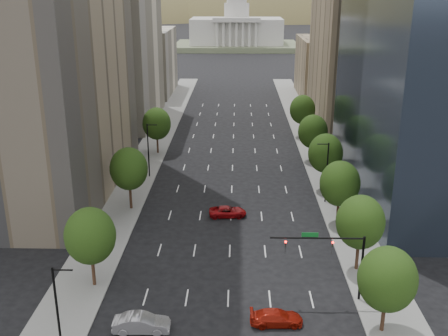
# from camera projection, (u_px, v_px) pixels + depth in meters

# --- Properties ---
(sidewalk_left) EXTENTS (6.00, 200.00, 0.15)m
(sidewalk_left) POSITION_uv_depth(u_px,v_px,m) (132.00, 188.00, 81.72)
(sidewalk_left) COLOR slate
(sidewalk_left) RESTS_ON ground
(sidewalk_right) EXTENTS (6.00, 200.00, 0.15)m
(sidewalk_right) POSITION_uv_depth(u_px,v_px,m) (333.00, 190.00, 80.96)
(sidewalk_right) COLOR slate
(sidewalk_right) RESTS_ON ground
(midrise_cream_left) EXTENTS (14.00, 30.00, 35.00)m
(midrise_cream_left) POSITION_uv_depth(u_px,v_px,m) (121.00, 43.00, 116.86)
(midrise_cream_left) COLOR beige
(midrise_cream_left) RESTS_ON ground
(filler_left) EXTENTS (14.00, 26.00, 18.00)m
(filler_left) POSITION_uv_depth(u_px,v_px,m) (148.00, 62.00, 150.81)
(filler_left) COLOR beige
(filler_left) RESTS_ON ground
(parking_tan_right) EXTENTS (14.00, 30.00, 30.00)m
(parking_tan_right) POSITION_uv_depth(u_px,v_px,m) (351.00, 57.00, 113.62)
(parking_tan_right) COLOR #8C7759
(parking_tan_right) RESTS_ON ground
(filler_right) EXTENTS (14.00, 26.00, 16.00)m
(filler_right) POSITION_uv_depth(u_px,v_px,m) (325.00, 67.00, 147.09)
(filler_right) COLOR #8C7759
(filler_right) RESTS_ON ground
(tree_right_0) EXTENTS (5.20, 5.20, 8.39)m
(tree_right_0) POSITION_uv_depth(u_px,v_px,m) (387.00, 279.00, 46.20)
(tree_right_0) COLOR #382316
(tree_right_0) RESTS_ON ground
(tree_right_1) EXTENTS (5.20, 5.20, 8.75)m
(tree_right_1) POSITION_uv_depth(u_px,v_px,m) (360.00, 222.00, 56.47)
(tree_right_1) COLOR #382316
(tree_right_1) RESTS_ON ground
(tree_right_2) EXTENTS (5.20, 5.20, 8.61)m
(tree_right_2) POSITION_uv_depth(u_px,v_px,m) (340.00, 184.00, 67.85)
(tree_right_2) COLOR #382316
(tree_right_2) RESTS_ON ground
(tree_right_3) EXTENTS (5.20, 5.20, 8.89)m
(tree_right_3) POSITION_uv_depth(u_px,v_px,m) (325.00, 153.00, 79.09)
(tree_right_3) COLOR #382316
(tree_right_3) RESTS_ON ground
(tree_right_4) EXTENTS (5.20, 5.20, 8.46)m
(tree_right_4) POSITION_uv_depth(u_px,v_px,m) (313.00, 132.00, 92.46)
(tree_right_4) COLOR #382316
(tree_right_4) RESTS_ON ground
(tree_right_5) EXTENTS (5.20, 5.20, 8.75)m
(tree_right_5) POSITION_uv_depth(u_px,v_px,m) (302.00, 110.00, 107.48)
(tree_right_5) COLOR #382316
(tree_right_5) RESTS_ON ground
(tree_left_0) EXTENTS (5.20, 5.20, 8.75)m
(tree_left_0) POSITION_uv_depth(u_px,v_px,m) (90.00, 236.00, 53.37)
(tree_left_0) COLOR #382316
(tree_left_0) RESTS_ON ground
(tree_left_1) EXTENTS (5.20, 5.20, 8.97)m
(tree_left_1) POSITION_uv_depth(u_px,v_px,m) (129.00, 169.00, 72.20)
(tree_left_1) COLOR #382316
(tree_left_1) RESTS_ON ground
(tree_left_2) EXTENTS (5.20, 5.20, 8.68)m
(tree_left_2) POSITION_uv_depth(u_px,v_px,m) (157.00, 124.00, 96.85)
(tree_left_2) COLOR #382316
(tree_left_2) RESTS_ON ground
(streetlight_rn) EXTENTS (1.70, 0.20, 9.00)m
(streetlight_rn) POSITION_uv_depth(u_px,v_px,m) (326.00, 171.00, 74.73)
(streetlight_rn) COLOR black
(streetlight_rn) RESTS_ON ground
(streetlight_ls) EXTENTS (1.70, 0.20, 9.00)m
(streetlight_ls) POSITION_uv_depth(u_px,v_px,m) (58.00, 313.00, 42.32)
(streetlight_ls) COLOR black
(streetlight_ls) RESTS_ON ground
(streetlight_ln) EXTENTS (1.70, 0.20, 9.00)m
(streetlight_ln) POSITION_uv_depth(u_px,v_px,m) (149.00, 149.00, 84.83)
(streetlight_ln) COLOR black
(streetlight_ln) RESTS_ON ground
(traffic_signal) EXTENTS (9.12, 0.40, 7.38)m
(traffic_signal) POSITION_uv_depth(u_px,v_px,m) (337.00, 254.00, 51.07)
(traffic_signal) COLOR black
(traffic_signal) RESTS_ON ground
(capitol) EXTENTS (60.00, 40.00, 35.20)m
(capitol) POSITION_uv_depth(u_px,v_px,m) (236.00, 31.00, 257.74)
(capitol) COLOR #596647
(capitol) RESTS_ON ground
(foothills) EXTENTS (720.00, 413.00, 263.00)m
(foothills) POSITION_uv_depth(u_px,v_px,m) (268.00, 48.00, 602.37)
(foothills) COLOR brown
(foothills) RESTS_ON ground
(car_red_near) EXTENTS (5.00, 2.26, 1.42)m
(car_red_near) POSITION_uv_depth(u_px,v_px,m) (276.00, 318.00, 48.75)
(car_red_near) COLOR maroon
(car_red_near) RESTS_ON ground
(car_silver) EXTENTS (5.21, 1.97, 1.70)m
(car_silver) POSITION_uv_depth(u_px,v_px,m) (141.00, 323.00, 47.68)
(car_silver) COLOR gray
(car_silver) RESTS_ON ground
(car_red_far) EXTENTS (5.20, 2.71, 1.40)m
(car_red_far) POSITION_uv_depth(u_px,v_px,m) (228.00, 212.00, 71.57)
(car_red_far) COLOR maroon
(car_red_far) RESTS_ON ground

